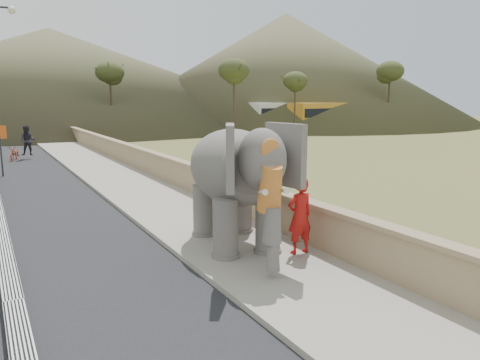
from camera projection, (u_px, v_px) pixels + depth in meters
name	position (u px, v px, depth m)	size (l,w,h in m)	color
ground	(268.00, 269.00, 10.21)	(160.00, 160.00, 0.00)	olive
walkway	(135.00, 188.00, 18.81)	(3.00, 120.00, 0.15)	#9E9687
parapet	(173.00, 174.00, 19.51)	(0.30, 120.00, 1.10)	tan
signboard	(0.00, 142.00, 21.64)	(0.60, 0.08, 2.40)	#2D2D33
cow	(272.00, 155.00, 25.15)	(0.69, 1.51, 1.28)	brown
distant_car	(248.00, 126.00, 48.69)	(1.70, 4.23, 1.44)	#A9A9B0
bus_white	(297.00, 117.00, 51.76)	(2.50, 11.00, 3.10)	white
bus_orange	(334.00, 117.00, 50.83)	(2.50, 11.00, 3.10)	orange
hill_right	(285.00, 68.00, 70.77)	(56.00, 56.00, 16.00)	brown
hill_far	(51.00, 75.00, 71.64)	(80.00, 80.00, 14.00)	brown
elephant_and_man	(235.00, 184.00, 11.27)	(2.70, 4.37, 2.96)	slate
motorcyclist	(22.00, 146.00, 27.71)	(1.79, 1.72, 2.04)	maroon
trees	(100.00, 96.00, 34.63)	(48.10, 44.91, 8.12)	#473828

